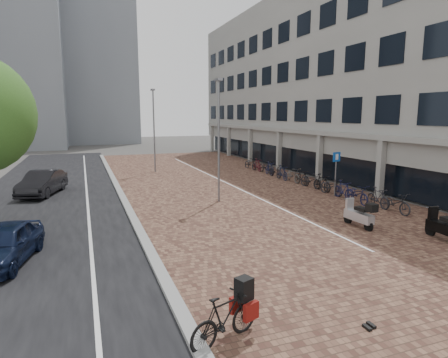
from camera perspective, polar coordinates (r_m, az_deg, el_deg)
ground at (r=15.50m, az=7.86°, el=-8.26°), size 140.00×140.00×0.00m
plaza_brick at (r=26.96m, az=-0.48°, el=-0.45°), size 14.50×42.00×0.04m
street_asphalt at (r=25.47m, az=-24.44°, el=-1.94°), size 8.00×50.00×0.03m
curb at (r=25.46m, az=-15.67°, el=-1.28°), size 0.35×42.00×0.14m
lane_line at (r=25.39m, az=-19.94°, el=-1.64°), size 0.12×44.00×0.00m
parking_line at (r=27.03m, az=-0.08°, el=-0.37°), size 0.10×30.00×0.00m
office_building at (r=35.40m, az=14.68°, el=15.36°), size 8.40×40.00×15.00m
bg_towers at (r=62.99m, az=-28.17°, el=16.98°), size 33.00×23.00×32.00m
car_navy at (r=14.17m, az=-30.12°, el=-8.47°), size 2.34×4.07×1.30m
car_dark at (r=25.06m, az=-25.61°, el=-0.52°), size 2.71×4.66×1.45m
hero_bike at (r=8.41m, az=0.13°, el=-20.09°), size 1.88×1.13×1.29m
shoes at (r=9.68m, az=21.06°, el=-20.10°), size 0.33×0.28×0.08m
scooter_front at (r=17.09m, az=19.59°, el=-4.97°), size 0.61×1.74×1.19m
scooter_mid at (r=16.64m, az=30.28°, el=-6.05°), size 0.71×1.83×1.23m
parking_sign at (r=22.84m, az=16.47°, el=1.79°), size 0.54×0.13×2.61m
lamp_near at (r=20.42m, az=-0.80°, el=5.52°), size 0.12×0.12×6.54m
lamp_far at (r=31.85m, az=-10.46°, el=7.01°), size 0.12×0.12×6.71m
bike_row at (r=26.32m, az=11.54°, el=0.24°), size 1.18×18.10×1.05m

